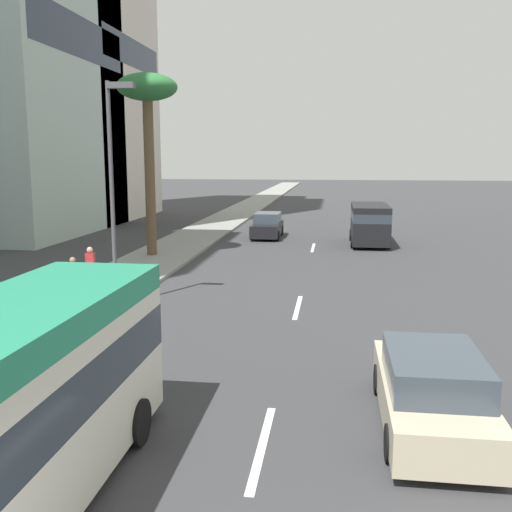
# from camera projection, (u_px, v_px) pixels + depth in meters

# --- Properties ---
(ground_plane) EXTENTS (198.00, 198.00, 0.00)m
(ground_plane) POSITION_uv_depth(u_px,v_px,m) (315.00, 241.00, 35.83)
(ground_plane) COLOR #38383A
(sidewalk_right) EXTENTS (162.00, 3.56, 0.15)m
(sidewalk_right) POSITION_uv_depth(u_px,v_px,m) (193.00, 238.00, 36.83)
(sidewalk_right) COLOR gray
(sidewalk_right) RESTS_ON ground_plane
(lane_stripe_near) EXTENTS (3.20, 0.16, 0.01)m
(lane_stripe_near) POSITION_uv_depth(u_px,v_px,m) (262.00, 446.00, 10.43)
(lane_stripe_near) COLOR silver
(lane_stripe_near) RESTS_ON ground_plane
(lane_stripe_mid) EXTENTS (3.20, 0.16, 0.01)m
(lane_stripe_mid) POSITION_uv_depth(u_px,v_px,m) (298.00, 307.00, 20.08)
(lane_stripe_mid) COLOR silver
(lane_stripe_mid) RESTS_ON ground_plane
(lane_stripe_far) EXTENTS (3.20, 0.16, 0.01)m
(lane_stripe_far) POSITION_uv_depth(u_px,v_px,m) (313.00, 248.00, 33.28)
(lane_stripe_far) COLOR silver
(lane_stripe_far) RESTS_ON ground_plane
(van_lead) EXTENTS (5.13, 2.23, 2.36)m
(van_lead) POSITION_uv_depth(u_px,v_px,m) (370.00, 222.00, 34.31)
(van_lead) COLOR black
(van_lead) RESTS_ON ground_plane
(car_second) EXTENTS (4.69, 1.91, 1.54)m
(car_second) POSITION_uv_depth(u_px,v_px,m) (431.00, 391.00, 11.06)
(car_second) COLOR beige
(car_second) RESTS_ON ground_plane
(car_third) EXTENTS (4.25, 1.80, 1.58)m
(car_third) POSITION_uv_depth(u_px,v_px,m) (267.00, 226.00, 37.44)
(car_third) COLOR black
(car_third) RESTS_ON ground_plane
(minibus_fourth) EXTENTS (6.65, 2.29, 3.05)m
(minibus_fourth) POSITION_uv_depth(u_px,v_px,m) (23.00, 396.00, 8.49)
(minibus_fourth) COLOR silver
(minibus_fourth) RESTS_ON ground_plane
(pedestrian_near_lamp) EXTENTS (0.30, 0.33, 1.73)m
(pedestrian_near_lamp) POSITION_uv_depth(u_px,v_px,m) (91.00, 268.00, 21.35)
(pedestrian_near_lamp) COLOR gold
(pedestrian_near_lamp) RESTS_ON sidewalk_right
(pedestrian_mid_block) EXTENTS (0.32, 0.38, 1.58)m
(pedestrian_mid_block) POSITION_uv_depth(u_px,v_px,m) (73.00, 278.00, 20.11)
(pedestrian_mid_block) COLOR beige
(pedestrian_mid_block) RESTS_ON sidewalk_right
(palm_tree) EXTENTS (2.99, 2.99, 9.05)m
(palm_tree) POSITION_uv_depth(u_px,v_px,m) (147.00, 100.00, 28.77)
(palm_tree) COLOR brown
(palm_tree) RESTS_ON sidewalk_right
(street_lamp) EXTENTS (0.24, 0.97, 7.43)m
(street_lamp) POSITION_uv_depth(u_px,v_px,m) (114.00, 170.00, 19.48)
(street_lamp) COLOR #4C4C51
(street_lamp) RESTS_ON sidewalk_right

